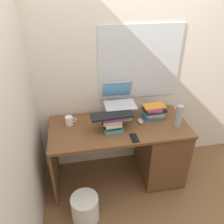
% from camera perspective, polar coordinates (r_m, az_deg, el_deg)
% --- Properties ---
extents(ground_plane, '(6.00, 6.00, 0.00)m').
position_cam_1_polar(ground_plane, '(2.87, 1.56, -15.81)').
color(ground_plane, brown).
extents(wall_back, '(6.00, 0.06, 2.60)m').
position_cam_1_polar(wall_back, '(2.47, 0.27, 12.16)').
color(wall_back, silver).
rests_on(wall_back, ground).
extents(wall_left, '(0.05, 6.00, 2.60)m').
position_cam_1_polar(wall_left, '(2.13, -21.92, 6.78)').
color(wall_left, beige).
rests_on(wall_left, ground).
extents(desk, '(1.45, 0.65, 0.74)m').
position_cam_1_polar(desk, '(2.66, 9.70, -8.93)').
color(desk, brown).
rests_on(desk, ground).
extents(book_stack_tall, '(0.25, 0.20, 0.17)m').
position_cam_1_polar(book_stack_tall, '(2.46, 1.96, -0.10)').
color(book_stack_tall, white).
rests_on(book_stack_tall, desk).
extents(book_stack_keyboard_riser, '(0.21, 0.19, 0.16)m').
position_cam_1_polar(book_stack_keyboard_riser, '(2.29, 0.05, -2.83)').
color(book_stack_keyboard_riser, teal).
rests_on(book_stack_keyboard_riser, desk).
extents(book_stack_side, '(0.25, 0.20, 0.14)m').
position_cam_1_polar(book_stack_side, '(2.54, 10.41, 0.18)').
color(book_stack_side, '#2672B2').
rests_on(book_stack_side, desk).
extents(laptop, '(0.33, 0.33, 0.22)m').
position_cam_1_polar(laptop, '(2.45, 1.72, 3.44)').
color(laptop, '#B7BABF').
rests_on(laptop, book_stack_tall).
extents(keyboard, '(0.43, 0.17, 0.02)m').
position_cam_1_polar(keyboard, '(2.25, -0.02, -0.86)').
color(keyboard, black).
rests_on(keyboard, book_stack_keyboard_riser).
extents(computer_mouse, '(0.06, 0.10, 0.04)m').
position_cam_1_polar(computer_mouse, '(2.45, 7.06, -2.25)').
color(computer_mouse, '#A5A8AD').
rests_on(computer_mouse, desk).
extents(mug, '(0.12, 0.08, 0.10)m').
position_cam_1_polar(mug, '(2.43, -10.62, -2.15)').
color(mug, white).
rests_on(mug, desk).
extents(water_bottle, '(0.07, 0.07, 0.24)m').
position_cam_1_polar(water_bottle, '(2.43, 16.39, -0.99)').
color(water_bottle, '#999EA5').
rests_on(water_bottle, desk).
extents(cell_phone, '(0.07, 0.14, 0.01)m').
position_cam_1_polar(cell_phone, '(2.22, 5.60, -6.49)').
color(cell_phone, black).
rests_on(cell_phone, desk).
extents(wastebasket, '(0.27, 0.27, 0.28)m').
position_cam_1_polar(wastebasket, '(2.43, -6.74, -22.78)').
color(wastebasket, silver).
rests_on(wastebasket, ground).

